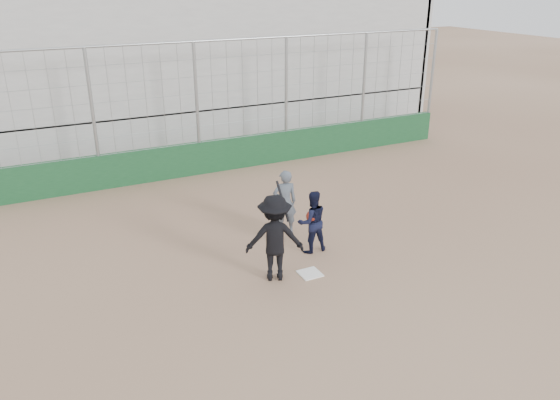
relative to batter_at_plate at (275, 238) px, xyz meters
name	(u,v)px	position (x,y,z in m)	size (l,w,h in m)	color
ground	(310,274)	(0.71, -0.20, -0.91)	(90.00, 90.00, 0.00)	brown
home_plate	(310,274)	(0.71, -0.20, -0.90)	(0.44, 0.44, 0.02)	white
backstop	(199,144)	(0.71, 6.80, 0.05)	(18.10, 0.25, 4.04)	#133C1F
bleachers	(153,58)	(0.71, 11.75, 2.02)	(20.25, 6.70, 6.98)	#9A9A9A
batter_at_plate	(275,238)	(0.00, 0.00, 0.00)	(1.34, 1.07, 1.96)	black
catcher_crouched	(312,231)	(1.24, 0.66, -0.41)	(0.72, 0.56, 1.00)	black
umpire	(285,206)	(1.13, 1.79, -0.19)	(0.58, 0.38, 1.43)	#474F5A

